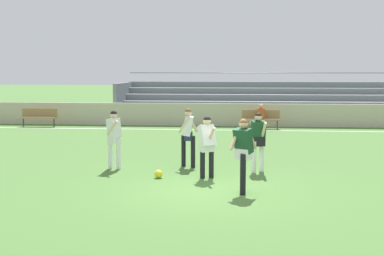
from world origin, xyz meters
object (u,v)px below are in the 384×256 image
at_px(player_white_pressing_high, 188,132).
at_px(player_dark_overlapping, 258,137).
at_px(bench_centre_sideline, 39,116).
at_px(spectator_seated, 261,114).
at_px(player_dark_deep_cover, 243,149).
at_px(soccer_ball, 158,174).
at_px(player_white_challenging, 207,142).
at_px(player_white_wide_left, 114,134).
at_px(bench_far_right, 261,118).
at_px(bleacher_stand, 291,100).

bearing_deg(player_white_pressing_high, player_dark_overlapping, -16.63).
xyz_separation_m(bench_centre_sideline, player_white_pressing_high, (8.45, -10.11, 0.48)).
relative_size(spectator_seated, player_dark_overlapping, 0.73).
xyz_separation_m(spectator_seated, player_dark_deep_cover, (-0.85, -13.16, 0.33)).
relative_size(player_white_pressing_high, soccer_ball, 7.78).
bearing_deg(player_dark_overlapping, player_white_challenging, -145.16).
distance_m(spectator_seated, player_white_wide_left, 11.42).
height_order(bench_far_right, player_dark_deep_cover, player_dark_deep_cover).
xyz_separation_m(player_dark_deep_cover, player_dark_overlapping, (0.41, 2.57, -0.05)).
distance_m(player_dark_overlapping, soccer_ball, 2.95).
bearing_deg(spectator_seated, player_white_wide_left, -113.27).
relative_size(bench_far_right, player_white_pressing_high, 1.05).
relative_size(player_white_wide_left, soccer_ball, 7.61).
bearing_deg(player_white_pressing_high, soccer_ball, -110.43).
bearing_deg(player_dark_deep_cover, player_dark_overlapping, 80.93).
relative_size(player_white_challenging, soccer_ball, 7.40).
bearing_deg(spectator_seated, bench_far_right, 90.00).
distance_m(bleacher_stand, player_white_challenging, 16.36).
bearing_deg(bleacher_stand, player_white_challenging, -102.71).
bearing_deg(bleacher_stand, bench_centre_sideline, -161.21).
bearing_deg(bleacher_stand, player_white_pressing_high, -106.41).
bearing_deg(bench_far_right, bench_centre_sideline, 180.00).
relative_size(player_dark_deep_cover, player_dark_overlapping, 1.04).
xyz_separation_m(bleacher_stand, bench_centre_sideline, (-12.70, -4.32, -0.56)).
height_order(bench_far_right, player_white_challenging, player_white_challenging).
bearing_deg(player_white_pressing_high, player_white_wide_left, -166.60).
distance_m(bench_far_right, player_white_challenging, 11.79).
xyz_separation_m(bleacher_stand, player_white_pressing_high, (-4.25, -14.43, -0.09)).
height_order(spectator_seated, player_dark_deep_cover, player_dark_deep_cover).
distance_m(spectator_seated, player_white_pressing_high, 10.29).
bearing_deg(bleacher_stand, player_dark_deep_cover, -98.61).
distance_m(player_white_pressing_high, player_dark_deep_cover, 3.54).
relative_size(player_white_challenging, player_white_wide_left, 0.97).
xyz_separation_m(bench_centre_sideline, bench_far_right, (10.89, 0.00, 0.00)).
bearing_deg(player_dark_deep_cover, player_white_wide_left, 143.78).
bearing_deg(player_dark_overlapping, spectator_seated, 87.61).
bearing_deg(spectator_seated, bench_centre_sideline, 179.39).
relative_size(bench_far_right, player_dark_deep_cover, 1.04).
height_order(spectator_seated, player_white_challenging, player_white_challenging).
height_order(bench_centre_sideline, player_white_wide_left, player_white_wide_left).
xyz_separation_m(player_white_wide_left, player_dark_overlapping, (4.07, -0.10, -0.01)).
height_order(bench_centre_sideline, player_dark_deep_cover, player_dark_deep_cover).
xyz_separation_m(bleacher_stand, player_dark_overlapping, (-2.25, -15.02, -0.12)).
xyz_separation_m(spectator_seated, player_white_pressing_high, (-2.44, -9.99, 0.32)).
relative_size(bench_centre_sideline, player_dark_overlapping, 1.09).
relative_size(player_white_challenging, player_dark_overlapping, 0.98).
relative_size(spectator_seated, player_white_wide_left, 0.72).
relative_size(bleacher_stand, player_white_pressing_high, 11.10).
height_order(spectator_seated, player_white_wide_left, player_white_wide_left).
bearing_deg(player_dark_deep_cover, bleacher_stand, 81.39).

